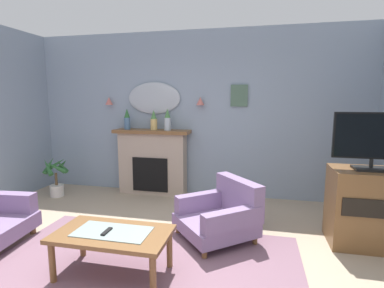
{
  "coord_description": "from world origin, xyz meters",
  "views": [
    {
      "loc": [
        1.1,
        -2.19,
        1.69
      ],
      "look_at": [
        0.24,
        1.68,
        1.09
      ],
      "focal_mm": 27.64,
      "sensor_mm": 36.0,
      "label": 1
    }
  ],
  "objects_px": {
    "fireplace": "(152,162)",
    "tv_cabinet": "(366,208)",
    "mantel_vase_right": "(154,121)",
    "wall_mirror": "(154,98)",
    "armchair_in_corner": "(222,213)",
    "potted_plant_small_fern": "(56,176)",
    "mantel_vase_left": "(127,119)",
    "tv_flatscreen": "(373,140)",
    "wall_sconce_right": "(200,101)",
    "tv_remote": "(107,232)",
    "mantel_vase_centre": "(168,120)",
    "framed_picture": "(239,96)",
    "coffee_table": "(113,237)",
    "wall_sconce_left": "(109,101)"
  },
  "relations": [
    {
      "from": "tv_remote",
      "to": "tv_flatscreen",
      "type": "bearing_deg",
      "value": 24.86
    },
    {
      "from": "tv_cabinet",
      "to": "coffee_table",
      "type": "bearing_deg",
      "value": -154.99
    },
    {
      "from": "mantel_vase_centre",
      "to": "framed_picture",
      "type": "bearing_deg",
      "value": 8.53
    },
    {
      "from": "wall_sconce_right",
      "to": "framed_picture",
      "type": "bearing_deg",
      "value": 5.27
    },
    {
      "from": "mantel_vase_right",
      "to": "wall_sconce_left",
      "type": "bearing_deg",
      "value": 172.41
    },
    {
      "from": "wall_sconce_left",
      "to": "wall_sconce_right",
      "type": "bearing_deg",
      "value": 0.0
    },
    {
      "from": "wall_mirror",
      "to": "armchair_in_corner",
      "type": "relative_size",
      "value": 0.84
    },
    {
      "from": "wall_sconce_right",
      "to": "tv_remote",
      "type": "height_order",
      "value": "wall_sconce_right"
    },
    {
      "from": "wall_mirror",
      "to": "wall_sconce_left",
      "type": "bearing_deg",
      "value": -176.63
    },
    {
      "from": "mantel_vase_left",
      "to": "potted_plant_small_fern",
      "type": "relative_size",
      "value": 0.53
    },
    {
      "from": "armchair_in_corner",
      "to": "potted_plant_small_fern",
      "type": "bearing_deg",
      "value": 162.9
    },
    {
      "from": "coffee_table",
      "to": "tv_remote",
      "type": "distance_m",
      "value": 0.09
    },
    {
      "from": "tv_remote",
      "to": "armchair_in_corner",
      "type": "height_order",
      "value": "armchair_in_corner"
    },
    {
      "from": "mantel_vase_centre",
      "to": "coffee_table",
      "type": "bearing_deg",
      "value": -85.26
    },
    {
      "from": "fireplace",
      "to": "tv_remote",
      "type": "distance_m",
      "value": 2.55
    },
    {
      "from": "mantel_vase_left",
      "to": "mantel_vase_right",
      "type": "bearing_deg",
      "value": -0.0
    },
    {
      "from": "tv_remote",
      "to": "potted_plant_small_fern",
      "type": "distance_m",
      "value": 2.85
    },
    {
      "from": "mantel_vase_left",
      "to": "mantel_vase_right",
      "type": "distance_m",
      "value": 0.5
    },
    {
      "from": "mantel_vase_left",
      "to": "tv_cabinet",
      "type": "distance_m",
      "value": 3.85
    },
    {
      "from": "mantel_vase_right",
      "to": "wall_mirror",
      "type": "bearing_deg",
      "value": 106.39
    },
    {
      "from": "coffee_table",
      "to": "potted_plant_small_fern",
      "type": "height_order",
      "value": "potted_plant_small_fern"
    },
    {
      "from": "tv_flatscreen",
      "to": "potted_plant_small_fern",
      "type": "bearing_deg",
      "value": 170.64
    },
    {
      "from": "coffee_table",
      "to": "armchair_in_corner",
      "type": "xyz_separation_m",
      "value": [
        0.92,
        1.02,
        -0.08
      ]
    },
    {
      "from": "wall_sconce_right",
      "to": "tv_cabinet",
      "type": "distance_m",
      "value": 2.88
    },
    {
      "from": "fireplace",
      "to": "tv_cabinet",
      "type": "relative_size",
      "value": 1.51
    },
    {
      "from": "mantel_vase_centre",
      "to": "wall_mirror",
      "type": "relative_size",
      "value": 0.39
    },
    {
      "from": "fireplace",
      "to": "coffee_table",
      "type": "height_order",
      "value": "fireplace"
    },
    {
      "from": "mantel_vase_right",
      "to": "tv_cabinet",
      "type": "height_order",
      "value": "mantel_vase_right"
    },
    {
      "from": "wall_sconce_left",
      "to": "potted_plant_small_fern",
      "type": "bearing_deg",
      "value": -140.11
    },
    {
      "from": "mantel_vase_left",
      "to": "mantel_vase_centre",
      "type": "xyz_separation_m",
      "value": [
        0.75,
        0.0,
        -0.0
      ]
    },
    {
      "from": "wall_sconce_left",
      "to": "tv_cabinet",
      "type": "relative_size",
      "value": 0.16
    },
    {
      "from": "wall_sconce_right",
      "to": "fireplace",
      "type": "bearing_deg",
      "value": -173.84
    },
    {
      "from": "wall_sconce_left",
      "to": "tv_flatscreen",
      "type": "distance_m",
      "value": 4.19
    },
    {
      "from": "wall_sconce_right",
      "to": "framed_picture",
      "type": "distance_m",
      "value": 0.66
    },
    {
      "from": "wall_sconce_left",
      "to": "framed_picture",
      "type": "bearing_deg",
      "value": 1.46
    },
    {
      "from": "framed_picture",
      "to": "fireplace",
      "type": "bearing_deg",
      "value": -174.23
    },
    {
      "from": "wall_sconce_right",
      "to": "armchair_in_corner",
      "type": "xyz_separation_m",
      "value": [
        0.58,
        -1.54,
        -1.35
      ]
    },
    {
      "from": "wall_sconce_left",
      "to": "armchair_in_corner",
      "type": "relative_size",
      "value": 0.12
    },
    {
      "from": "wall_mirror",
      "to": "tv_flatscreen",
      "type": "xyz_separation_m",
      "value": [
        3.08,
        -1.44,
        -0.46
      ]
    },
    {
      "from": "fireplace",
      "to": "mantel_vase_centre",
      "type": "height_order",
      "value": "mantel_vase_centre"
    },
    {
      "from": "mantel_vase_left",
      "to": "tv_flatscreen",
      "type": "relative_size",
      "value": 0.44
    },
    {
      "from": "mantel_vase_left",
      "to": "tv_remote",
      "type": "xyz_separation_m",
      "value": [
        0.91,
        -2.48,
        -0.89
      ]
    },
    {
      "from": "coffee_table",
      "to": "tv_cabinet",
      "type": "xyz_separation_m",
      "value": [
        2.57,
        1.2,
        0.07
      ]
    },
    {
      "from": "wall_mirror",
      "to": "armchair_in_corner",
      "type": "bearing_deg",
      "value": -48.21
    },
    {
      "from": "tv_remote",
      "to": "tv_flatscreen",
      "type": "xyz_separation_m",
      "value": [
        2.62,
        1.21,
        0.79
      ]
    },
    {
      "from": "wall_mirror",
      "to": "tv_cabinet",
      "type": "xyz_separation_m",
      "value": [
        3.08,
        -1.42,
        -1.26
      ]
    },
    {
      "from": "mantel_vase_right",
      "to": "tv_remote",
      "type": "relative_size",
      "value": 2.21
    },
    {
      "from": "fireplace",
      "to": "mantel_vase_right",
      "type": "xyz_separation_m",
      "value": [
        0.05,
        -0.03,
        0.75
      ]
    },
    {
      "from": "wall_mirror",
      "to": "fireplace",
      "type": "bearing_deg",
      "value": -90.0
    },
    {
      "from": "fireplace",
      "to": "tv_cabinet",
      "type": "bearing_deg",
      "value": -22.49
    }
  ]
}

